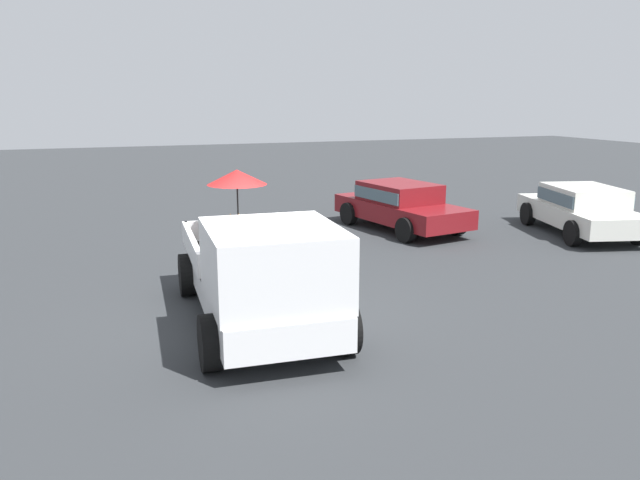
{
  "coord_description": "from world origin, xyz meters",
  "views": [
    {
      "loc": [
        9.73,
        -2.4,
        3.7
      ],
      "look_at": [
        -0.84,
        1.46,
        1.1
      ],
      "focal_mm": 34.88,
      "sensor_mm": 36.0,
      "label": 1
    }
  ],
  "objects": [
    {
      "name": "ground_plane",
      "position": [
        0.0,
        0.0,
        0.0
      ],
      "size": [
        80.0,
        80.0,
        0.0
      ],
      "primitive_type": "plane",
      "color": "#2D3033"
    },
    {
      "name": "pickup_truck_main",
      "position": [
        0.42,
        -0.02,
        0.97
      ],
      "size": [
        5.14,
        2.47,
        2.37
      ],
      "rotation": [
        0.0,
        0.0,
        -0.05
      ],
      "color": "black",
      "rests_on": "ground"
    },
    {
      "name": "parked_sedan_near",
      "position": [
        -3.54,
        10.06,
        0.74
      ],
      "size": [
        4.6,
        2.77,
        1.33
      ],
      "rotation": [
        0.0,
        0.0,
        2.89
      ],
      "color": "black",
      "rests_on": "ground"
    },
    {
      "name": "parked_sedan_far",
      "position": [
        -5.81,
        5.7,
        0.74
      ],
      "size": [
        4.55,
        2.56,
        1.33
      ],
      "rotation": [
        0.0,
        0.0,
        0.18
      ],
      "color": "black",
      "rests_on": "ground"
    }
  ]
}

